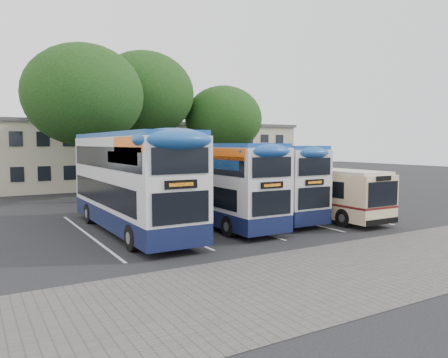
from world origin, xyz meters
TOP-DOWN VIEW (x-y plane):
  - ground at (0.00, 0.00)m, footprint 120.00×120.00m
  - paving_strip at (-2.00, -5.00)m, footprint 40.00×6.00m
  - bay_lines at (-3.75, 5.00)m, footprint 14.12×11.00m
  - depot_building at (0.00, 26.99)m, footprint 32.40×8.40m
  - lamp_post at (6.00, 19.97)m, footprint 0.25×1.05m
  - tree_left at (-8.21, 16.33)m, footprint 8.27×8.27m
  - tree_mid at (-2.98, 18.63)m, footprint 7.97×7.97m
  - tree_right at (3.97, 17.93)m, footprint 6.70×6.70m
  - bus_dd_left at (-8.81, 4.70)m, footprint 2.69×11.11m
  - bus_dd_mid at (-4.40, 4.65)m, footprint 2.41×9.95m
  - bus_dd_right at (-1.41, 5.21)m, footprint 2.34×9.66m
  - bus_single at (1.66, 3.63)m, footprint 2.34×9.21m

SIDE VIEW (x-z plane):
  - ground at x=0.00m, z-range 0.00..0.00m
  - paving_strip at x=-2.00m, z-range 0.00..0.01m
  - bay_lines at x=-3.75m, z-range 0.00..0.01m
  - bus_single at x=1.66m, z-range 0.18..2.93m
  - bus_dd_right at x=-1.41m, z-range 0.21..4.23m
  - bus_dd_mid at x=-4.40m, z-range 0.21..4.35m
  - bus_dd_left at x=-8.81m, z-range 0.24..4.86m
  - depot_building at x=0.00m, z-range 0.05..6.25m
  - lamp_post at x=6.00m, z-range 0.55..9.61m
  - tree_right at x=3.97m, z-range 1.70..10.82m
  - tree_left at x=-8.21m, z-range 1.97..12.97m
  - tree_mid at x=-2.98m, z-range 2.32..13.78m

